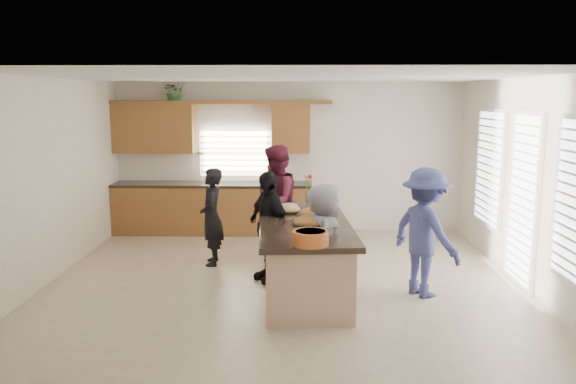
{
  "coord_description": "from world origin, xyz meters",
  "views": [
    {
      "loc": [
        0.2,
        -7.58,
        2.57
      ],
      "look_at": [
        0.04,
        0.58,
        1.15
      ],
      "focal_mm": 35.0,
      "sensor_mm": 36.0,
      "label": 1
    }
  ],
  "objects_px": {
    "island": "(304,257)",
    "woman_right_front": "(324,240)",
    "woman_left_back": "(212,217)",
    "woman_left_front": "(268,226)",
    "woman_right_back": "(425,232)",
    "salad_bowl": "(311,237)",
    "woman_left_mid": "(276,202)"
  },
  "relations": [
    {
      "from": "woman_left_back",
      "to": "woman_left_mid",
      "type": "xyz_separation_m",
      "value": [
        0.96,
        0.33,
        0.16
      ]
    },
    {
      "from": "island",
      "to": "woman_right_front",
      "type": "distance_m",
      "value": 0.42
    },
    {
      "from": "island",
      "to": "woman_right_front",
      "type": "relative_size",
      "value": 1.88
    },
    {
      "from": "woman_right_back",
      "to": "woman_right_front",
      "type": "distance_m",
      "value": 1.31
    },
    {
      "from": "woman_left_back",
      "to": "woman_right_back",
      "type": "bearing_deg",
      "value": 58.9
    },
    {
      "from": "salad_bowl",
      "to": "woman_left_back",
      "type": "distance_m",
      "value": 2.78
    },
    {
      "from": "woman_left_back",
      "to": "woman_right_front",
      "type": "height_order",
      "value": "woman_left_back"
    },
    {
      "from": "woman_right_back",
      "to": "woman_right_front",
      "type": "height_order",
      "value": "woman_right_back"
    },
    {
      "from": "woman_left_back",
      "to": "woman_right_front",
      "type": "xyz_separation_m",
      "value": [
        1.64,
        -1.33,
        -0.01
      ]
    },
    {
      "from": "island",
      "to": "woman_left_front",
      "type": "height_order",
      "value": "woman_left_front"
    },
    {
      "from": "woman_left_mid",
      "to": "island",
      "type": "bearing_deg",
      "value": 32.18
    },
    {
      "from": "woman_left_front",
      "to": "woman_right_front",
      "type": "bearing_deg",
      "value": 16.49
    },
    {
      "from": "woman_left_mid",
      "to": "woman_right_front",
      "type": "xyz_separation_m",
      "value": [
        0.68,
        -1.66,
        -0.17
      ]
    },
    {
      "from": "salad_bowl",
      "to": "woman_left_front",
      "type": "height_order",
      "value": "woman_left_front"
    },
    {
      "from": "woman_left_front",
      "to": "island",
      "type": "bearing_deg",
      "value": 14.78
    },
    {
      "from": "woman_left_mid",
      "to": "woman_right_back",
      "type": "bearing_deg",
      "value": 66.76
    },
    {
      "from": "woman_left_front",
      "to": "woman_right_front",
      "type": "distance_m",
      "value": 0.95
    },
    {
      "from": "woman_left_front",
      "to": "woman_right_front",
      "type": "relative_size",
      "value": 1.05
    },
    {
      "from": "woman_left_mid",
      "to": "woman_right_front",
      "type": "relative_size",
      "value": 1.23
    },
    {
      "from": "island",
      "to": "woman_left_mid",
      "type": "distance_m",
      "value": 1.61
    },
    {
      "from": "island",
      "to": "woman_left_front",
      "type": "distance_m",
      "value": 0.72
    },
    {
      "from": "woman_left_back",
      "to": "woman_left_front",
      "type": "bearing_deg",
      "value": 43.35
    },
    {
      "from": "island",
      "to": "woman_left_back",
      "type": "relative_size",
      "value": 1.86
    },
    {
      "from": "woman_right_front",
      "to": "woman_left_back",
      "type": "bearing_deg",
      "value": 51.85
    },
    {
      "from": "salad_bowl",
      "to": "woman_left_back",
      "type": "bearing_deg",
      "value": 121.65
    },
    {
      "from": "woman_left_back",
      "to": "woman_left_front",
      "type": "height_order",
      "value": "woman_left_front"
    },
    {
      "from": "woman_right_back",
      "to": "woman_right_front",
      "type": "bearing_deg",
      "value": 59.16
    },
    {
      "from": "woman_left_front",
      "to": "woman_right_back",
      "type": "relative_size",
      "value": 0.93
    },
    {
      "from": "salad_bowl",
      "to": "woman_left_mid",
      "type": "bearing_deg",
      "value": 100.43
    },
    {
      "from": "salad_bowl",
      "to": "woman_right_back",
      "type": "height_order",
      "value": "woman_right_back"
    },
    {
      "from": "woman_left_front",
      "to": "woman_right_front",
      "type": "xyz_separation_m",
      "value": [
        0.74,
        -0.6,
        -0.03
      ]
    },
    {
      "from": "island",
      "to": "woman_left_back",
      "type": "height_order",
      "value": "woman_left_back"
    }
  ]
}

